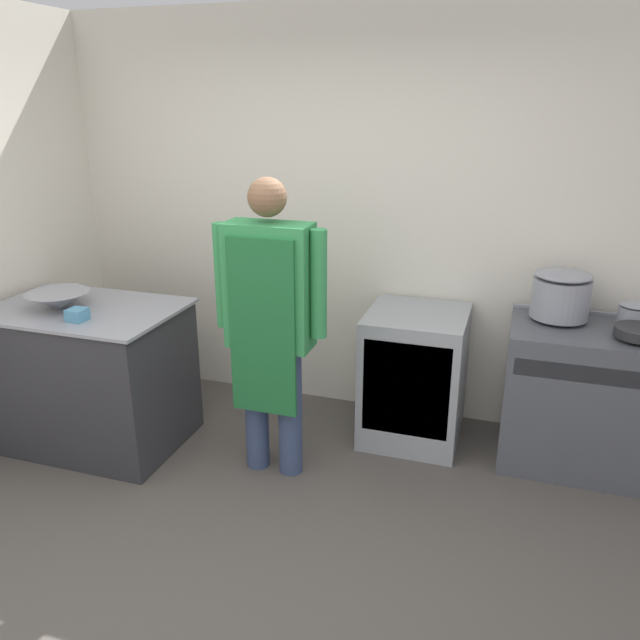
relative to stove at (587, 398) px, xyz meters
name	(u,v)px	position (x,y,z in m)	size (l,w,h in m)	color
ground_plane	(231,599)	(-1.55, -1.69, -0.44)	(14.00, 14.00, 0.00)	#4C4742
wall_back	(356,220)	(-1.55, 0.38, 0.91)	(8.00, 0.05, 2.70)	silver
prep_counter	(92,375)	(-2.98, -0.67, 0.02)	(1.17, 0.79, 0.91)	#2D2D33
stove	(587,398)	(0.00, 0.00, 0.00)	(0.95, 0.61, 0.89)	#4C4F56
fridge_unit	(414,376)	(-1.04, 0.01, -0.01)	(0.62, 0.65, 0.86)	#93999E
person_cook	(270,313)	(-1.76, -0.64, 0.56)	(0.66, 0.24, 1.74)	#38476B
mixing_bowl	(58,301)	(-3.10, -0.74, 0.53)	(0.38, 0.38, 0.11)	gray
small_bowl	(63,294)	(-3.22, -0.57, 0.51)	(0.24, 0.24, 0.08)	gray
plastic_tub	(77,315)	(-2.86, -0.88, 0.51)	(0.10, 0.10, 0.07)	teal
stock_pot	(561,294)	(-0.21, 0.11, 0.60)	(0.33, 0.33, 0.29)	gray
saute_pan	(638,332)	(0.19, -0.11, 0.48)	(0.25, 0.25, 0.05)	#262628
sauce_pot	(634,313)	(0.19, 0.11, 0.52)	(0.17, 0.17, 0.13)	gray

